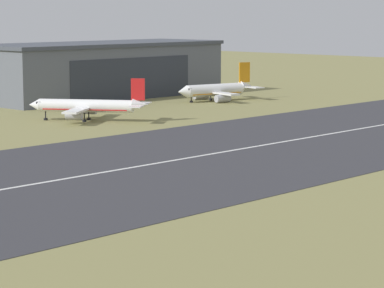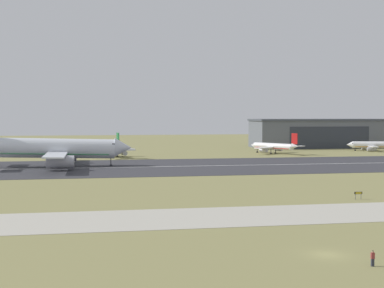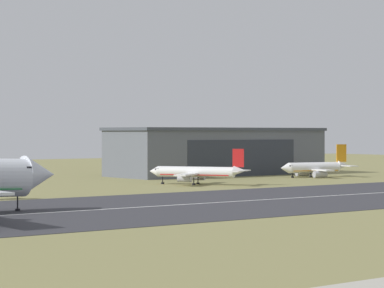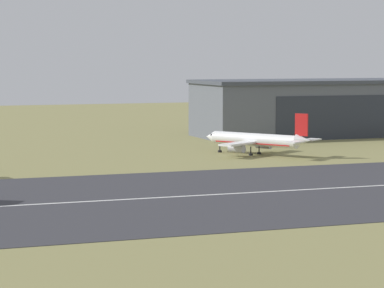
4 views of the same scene
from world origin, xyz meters
The scene contains 5 objects.
runway_strip centered at (0.00, 109.92, 0.03)m, with size 394.77×55.16×0.06m, color #333338.
runway_centreline centered at (0.00, 109.92, 0.07)m, with size 355.29×0.70×0.01m, color silver.
hangar_building centered at (83.38, 195.87, 7.21)m, with size 69.08×24.74×14.38m.
airplane_parked_west centered at (46.31, 158.03, 3.08)m, with size 21.01×24.55×8.95m.
airplane_parked_east centered at (96.11, 167.06, 2.71)m, with size 23.37×19.03×9.48m.
Camera 1 is at (-74.62, 14.89, 22.46)m, focal length 85.00 mm.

